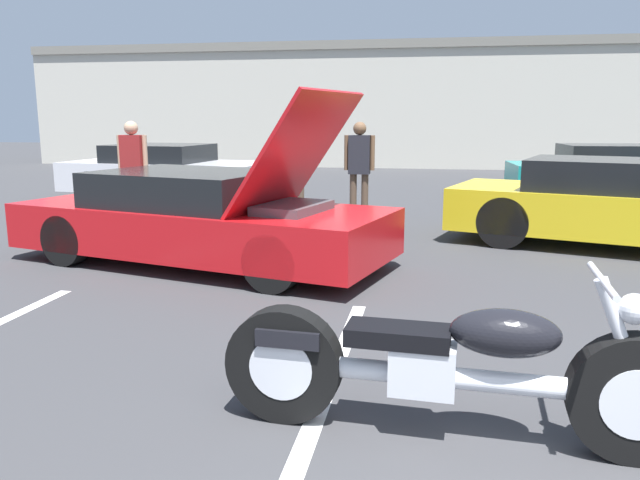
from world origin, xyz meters
The scene contains 10 objects.
parking_stripe_middle centered at (-1.56, 1.94, 0.00)m, with size 0.12×4.60×0.01m, color white.
far_building centered at (0.00, 22.83, 2.34)m, with size 32.00×4.20×4.40m.
motorcycle centered at (-0.80, 1.88, 0.41)m, with size 2.58×0.70×0.98m.
show_car_hood_open centered at (-3.66, 5.69, 0.56)m, with size 4.91×2.88×2.05m.
parked_car_left_row centered at (-6.75, 11.67, 0.58)m, with size 4.65×2.34×1.18m.
parked_car_mid_right_row centered at (3.01, 12.79, 0.59)m, with size 4.63×1.93×1.20m.
parked_car_mid_left_row centered at (1.54, 7.65, 0.59)m, with size 4.66×2.97×1.21m.
spectator_near_motorcycle centered at (-5.75, 8.14, 1.02)m, with size 0.52×0.22×1.71m.
spectator_by_show_car centered at (-3.35, 9.59, 1.09)m, with size 0.52×0.24×1.81m.
spectator_far_lot centered at (-2.14, 9.16, 1.01)m, with size 0.52×0.22×1.70m.
Camera 1 is at (-0.92, -1.42, 1.76)m, focal length 35.00 mm.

